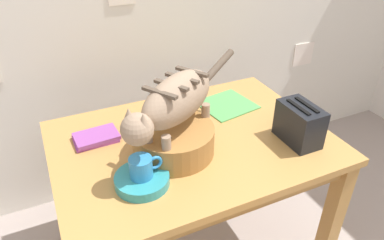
% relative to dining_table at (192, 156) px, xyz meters
% --- Properties ---
extents(dining_table, '(1.19, 0.86, 0.72)m').
position_rel_dining_table_xyz_m(dining_table, '(0.00, 0.00, 0.00)').
color(dining_table, '#B28243').
rests_on(dining_table, ground_plane).
extents(cat, '(0.63, 0.43, 0.34)m').
position_rel_dining_table_xyz_m(cat, '(-0.10, -0.07, 0.33)').
color(cat, gray).
rests_on(cat, dining_table).
extents(saucer_bowl, '(0.20, 0.20, 0.04)m').
position_rel_dining_table_xyz_m(saucer_bowl, '(-0.29, -0.18, 0.11)').
color(saucer_bowl, teal).
rests_on(saucer_bowl, dining_table).
extents(coffee_mug, '(0.13, 0.09, 0.08)m').
position_rel_dining_table_xyz_m(coffee_mug, '(-0.28, -0.18, 0.17)').
color(coffee_mug, '#2B81C1').
rests_on(coffee_mug, saucer_bowl).
extents(magazine, '(0.29, 0.28, 0.01)m').
position_rel_dining_table_xyz_m(magazine, '(0.29, 0.20, 0.09)').
color(magazine, '#51A354').
rests_on(magazine, dining_table).
extents(book_stack, '(0.19, 0.13, 0.03)m').
position_rel_dining_table_xyz_m(book_stack, '(-0.38, 0.17, 0.11)').
color(book_stack, '#9A429C').
rests_on(book_stack, dining_table).
extents(wicker_basket, '(0.33, 0.33, 0.12)m').
position_rel_dining_table_xyz_m(wicker_basket, '(-0.11, -0.05, 0.15)').
color(wicker_basket, '#A06D36').
rests_on(wicker_basket, dining_table).
extents(toaster, '(0.12, 0.20, 0.18)m').
position_rel_dining_table_xyz_m(toaster, '(0.41, -0.20, 0.18)').
color(toaster, black).
rests_on(toaster, dining_table).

